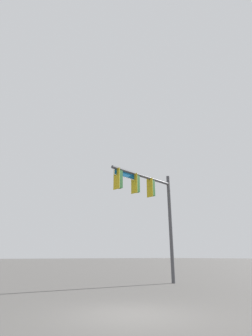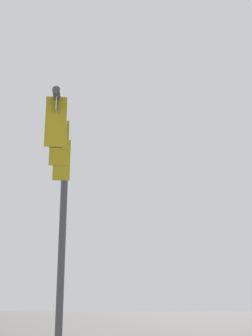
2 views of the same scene
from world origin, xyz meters
name	(u,v)px [view 2 (image 2 of 2)]	position (x,y,z in m)	size (l,w,h in m)	color
signal_pole_near	(61,185)	(-6.17, -6.01, 5.36)	(5.70, 1.24, 7.42)	#47474C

